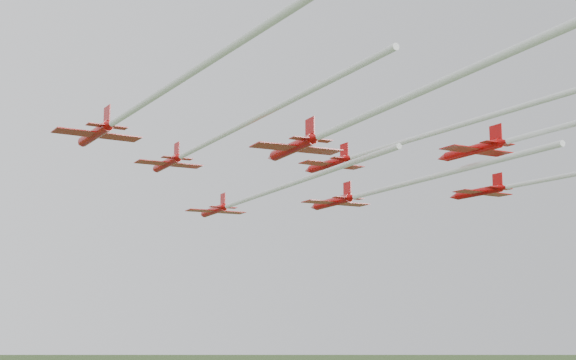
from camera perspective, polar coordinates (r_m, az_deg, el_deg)
jet_lead at (r=105.50m, az=-2.79°, el=-1.32°), size 12.81×54.50×2.58m
jet_row2_left at (r=88.13m, az=-5.71°, el=2.67°), size 10.60×54.23×2.47m
jet_row2_right at (r=105.67m, az=6.03°, el=-0.86°), size 11.42×49.96×2.92m
jet_row3_left at (r=67.45m, az=-8.97°, el=6.23°), size 9.21×66.79×2.62m
jet_row3_mid at (r=85.34m, az=7.72°, el=2.56°), size 8.08×52.64×2.38m
jet_row4_left at (r=63.39m, az=7.25°, el=5.32°), size 14.98×65.53×2.68m
jet_row4_right at (r=81.88m, az=19.31°, el=3.72°), size 9.69×55.64×2.63m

